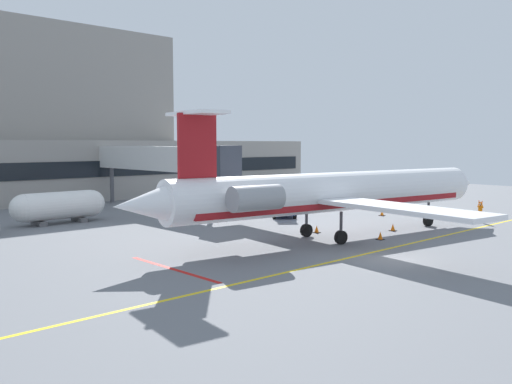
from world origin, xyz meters
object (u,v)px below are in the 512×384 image
regional_jet (332,193)px  baggage_tug (188,199)px  marshaller (480,211)px  pushback_tractor (284,206)px  fuel_tank (59,206)px

regional_jet → baggage_tug: size_ratio=7.91×
regional_jet → baggage_tug: regional_jet is taller
regional_jet → marshaller: bearing=-12.3°
regional_jet → pushback_tractor: (5.55, 10.03, -2.22)m
baggage_tug → fuel_tank: fuel_tank is taller
baggage_tug → pushback_tractor: (1.67, -12.32, 0.20)m
marshaller → pushback_tractor: bearing=126.5°
pushback_tractor → baggage_tug: bearing=97.7°
baggage_tug → fuel_tank: bearing=-171.5°
baggage_tug → fuel_tank: (-14.64, -2.19, 0.66)m
pushback_tractor → marshaller: 16.70m
baggage_tug → pushback_tractor: size_ratio=0.97×
marshaller → baggage_tug: bearing=114.3°
pushback_tractor → marshaller: bearing=-53.5°
baggage_tug → marshaller: bearing=-65.7°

